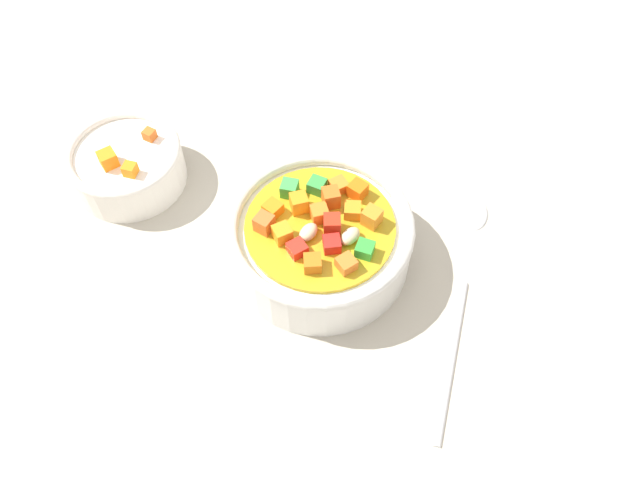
% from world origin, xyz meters
% --- Properties ---
extents(ground_plane, '(1.40, 1.40, 0.02)m').
position_xyz_m(ground_plane, '(0.00, 0.00, -0.01)').
color(ground_plane, '#BAB2A0').
extents(soup_bowl_main, '(0.16, 0.16, 0.07)m').
position_xyz_m(soup_bowl_main, '(-0.00, 0.00, 0.03)').
color(soup_bowl_main, white).
rests_on(soup_bowl_main, ground_plane).
extents(spoon, '(0.23, 0.09, 0.01)m').
position_xyz_m(spoon, '(0.04, 0.12, 0.00)').
color(spoon, silver).
rests_on(spoon, ground_plane).
extents(side_bowl_small, '(0.11, 0.11, 0.05)m').
position_xyz_m(side_bowl_small, '(-0.10, -0.18, 0.02)').
color(side_bowl_small, white).
rests_on(side_bowl_small, ground_plane).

